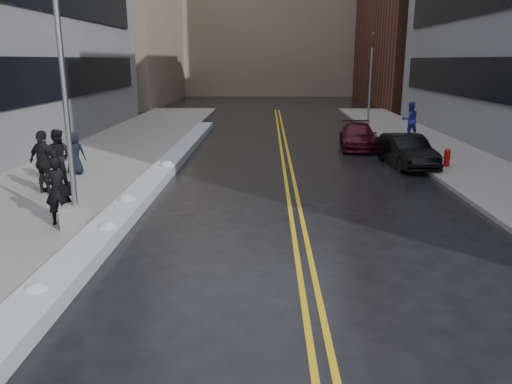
# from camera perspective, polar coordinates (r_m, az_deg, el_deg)

# --- Properties ---
(ground) EXTENTS (160.00, 160.00, 0.00)m
(ground) POSITION_cam_1_polar(r_m,az_deg,el_deg) (11.26, -7.30, -8.15)
(ground) COLOR black
(ground) RESTS_ON ground
(sidewalk_west) EXTENTS (5.50, 50.00, 0.15)m
(sidewalk_west) POSITION_cam_1_polar(r_m,az_deg,el_deg) (21.97, -18.41, 2.82)
(sidewalk_west) COLOR gray
(sidewalk_west) RESTS_ON ground
(sidewalk_east) EXTENTS (4.00, 50.00, 0.15)m
(sidewalk_east) POSITION_cam_1_polar(r_m,az_deg,el_deg) (22.31, 23.30, 2.54)
(sidewalk_east) COLOR gray
(sidewalk_east) RESTS_ON ground
(lane_line_left) EXTENTS (0.12, 50.00, 0.01)m
(lane_line_left) POSITION_cam_1_polar(r_m,az_deg,el_deg) (20.71, 3.24, 2.67)
(lane_line_left) COLOR gold
(lane_line_left) RESTS_ON ground
(lane_line_right) EXTENTS (0.12, 50.00, 0.01)m
(lane_line_right) POSITION_cam_1_polar(r_m,az_deg,el_deg) (20.73, 4.07, 2.66)
(lane_line_right) COLOR gold
(lane_line_right) RESTS_ON ground
(snow_ridge) EXTENTS (0.90, 30.00, 0.34)m
(snow_ridge) POSITION_cam_1_polar(r_m,az_deg,el_deg) (19.16, -11.07, 1.91)
(snow_ridge) COLOR silver
(snow_ridge) RESTS_ON ground
(building_west_far) EXTENTS (14.00, 22.00, 18.00)m
(building_west_far) POSITION_cam_1_polar(r_m,az_deg,el_deg) (57.07, -17.11, 18.92)
(building_west_far) COLOR gray
(building_west_far) RESTS_ON ground
(building_far) EXTENTS (36.00, 16.00, 22.00)m
(building_far) POSITION_cam_1_polar(r_m,az_deg,el_deg) (70.55, 1.72, 20.27)
(building_far) COLOR gray
(building_far) RESTS_ON ground
(lamppost) EXTENTS (0.65, 0.65, 7.62)m
(lamppost) POSITION_cam_1_polar(r_m,az_deg,el_deg) (13.33, -20.62, 5.97)
(lamppost) COLOR gray
(lamppost) RESTS_ON sidewalk_west
(fire_hydrant) EXTENTS (0.26, 0.26, 0.73)m
(fire_hydrant) POSITION_cam_1_polar(r_m,az_deg,el_deg) (21.87, 20.99, 3.80)
(fire_hydrant) COLOR maroon
(fire_hydrant) RESTS_ON sidewalk_east
(traffic_signal) EXTENTS (0.16, 0.20, 6.00)m
(traffic_signal) POSITION_cam_1_polar(r_m,az_deg,el_deg) (34.93, 12.97, 12.92)
(traffic_signal) COLOR gray
(traffic_signal) RESTS_ON sidewalk_east
(pedestrian_fedora) EXTENTS (0.75, 0.58, 1.85)m
(pedestrian_fedora) POSITION_cam_1_polar(r_m,az_deg,el_deg) (14.03, -21.74, 0.17)
(pedestrian_fedora) COLOR black
(pedestrian_fedora) RESTS_ON sidewalk_west
(pedestrian_b) EXTENTS (0.97, 0.77, 1.92)m
(pedestrian_b) POSITION_cam_1_polar(r_m,az_deg,el_deg) (18.73, -21.72, 3.77)
(pedestrian_b) COLOR black
(pedestrian_b) RESTS_ON sidewalk_west
(pedestrian_c) EXTENTS (0.83, 0.58, 1.60)m
(pedestrian_c) POSITION_cam_1_polar(r_m,az_deg,el_deg) (20.11, -20.04, 4.17)
(pedestrian_c) COLOR black
(pedestrian_c) RESTS_ON sidewalk_west
(pedestrian_d) EXTENTS (1.31, 0.95, 2.06)m
(pedestrian_d) POSITION_cam_1_polar(r_m,az_deg,el_deg) (17.52, -23.05, 3.16)
(pedestrian_d) COLOR black
(pedestrian_d) RESTS_ON sidewalk_west
(pedestrian_east) EXTENTS (1.09, 0.93, 1.98)m
(pedestrian_east) POSITION_cam_1_polar(r_m,az_deg,el_deg) (29.33, 17.18, 7.89)
(pedestrian_east) COLOR navy
(pedestrian_east) RESTS_ON sidewalk_east
(car_black) EXTENTS (1.88, 4.21, 1.34)m
(car_black) POSITION_cam_1_polar(r_m,az_deg,el_deg) (21.98, 16.79, 4.54)
(car_black) COLOR black
(car_black) RESTS_ON ground
(car_maroon) EXTENTS (2.09, 4.41, 1.24)m
(car_maroon) POSITION_cam_1_polar(r_m,az_deg,el_deg) (26.03, 11.60, 6.28)
(car_maroon) COLOR #3D0916
(car_maroon) RESTS_ON ground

